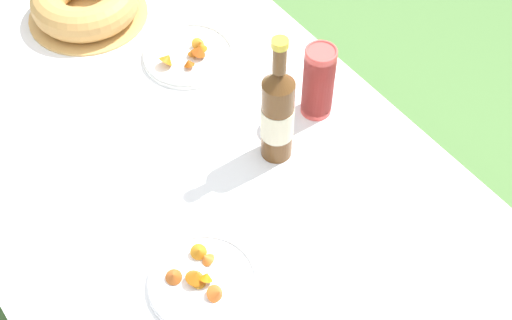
{
  "coord_description": "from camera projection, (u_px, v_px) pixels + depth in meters",
  "views": [
    {
      "loc": [
        0.74,
        -0.46,
        1.97
      ],
      "look_at": [
        -0.02,
        0.09,
        0.79
      ],
      "focal_mm": 50.0,
      "sensor_mm": 36.0,
      "label": 1
    }
  ],
  "objects": [
    {
      "name": "bundt_cake",
      "position": [
        86.0,
        2.0,
        1.85
      ],
      "size": [
        0.31,
        0.31,
        0.1
      ],
      "color": "tan",
      "rests_on": "tablecloth"
    },
    {
      "name": "tablecloth",
      "position": [
        225.0,
        208.0,
        1.52
      ],
      "size": [
        1.85,
        0.97,
        0.1
      ],
      "color": "white",
      "rests_on": "garden_table"
    },
    {
      "name": "snack_plate_right",
      "position": [
        203.0,
        281.0,
        1.38
      ],
      "size": [
        0.22,
        0.22,
        0.05
      ],
      "color": "white",
      "rests_on": "tablecloth"
    },
    {
      "name": "cider_bottle_amber",
      "position": [
        278.0,
        114.0,
        1.5
      ],
      "size": [
        0.07,
        0.07,
        0.33
      ],
      "color": "brown",
      "rests_on": "tablecloth"
    },
    {
      "name": "snack_plate_near",
      "position": [
        189.0,
        54.0,
        1.78
      ],
      "size": [
        0.23,
        0.23,
        0.06
      ],
      "color": "white",
      "rests_on": "tablecloth"
    },
    {
      "name": "cup_stack",
      "position": [
        318.0,
        82.0,
        1.6
      ],
      "size": [
        0.07,
        0.07,
        0.19
      ],
      "color": "#E04C47",
      "rests_on": "tablecloth"
    },
    {
      "name": "garden_table",
      "position": [
        226.0,
        221.0,
        1.56
      ],
      "size": [
        1.84,
        0.96,
        0.73
      ],
      "color": "brown",
      "rests_on": "ground_plane"
    }
  ]
}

